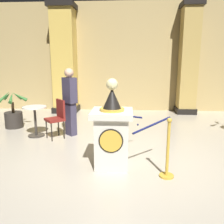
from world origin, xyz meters
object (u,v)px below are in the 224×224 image
Objects in this scene: stanchion_near at (167,157)px; potted_palm_left at (14,116)px; bystander_guest at (70,100)px; stanchion_far at (115,130)px; cafe_chair_red at (57,115)px; pedestal_clock at (112,133)px; cafe_table at (35,117)px.

potted_palm_left is (-3.93, 2.71, -0.01)m from stanchion_near.
bystander_guest reaches higher than potted_palm_left.
stanchion_far is 1.52m from bystander_guest.
stanchion_near is 1.64m from stanchion_far.
stanchion_far reaches higher than stanchion_near.
bystander_guest is at bearing 134.69° from stanchion_near.
cafe_chair_red is (-2.38, 1.88, 0.22)m from stanchion_near.
stanchion_near is 4.77m from potted_palm_left.
bystander_guest is at bearing 146.86° from stanchion_far.
potted_palm_left reaches higher than cafe_chair_red.
stanchion_far is at bearing -24.31° from potted_palm_left.
cafe_chair_red is (-0.27, -0.26, -0.34)m from bystander_guest.
pedestal_clock is at bearing 158.79° from stanchion_near.
bystander_guest is at bearing 10.11° from cafe_table.
potted_palm_left is (-2.99, 2.35, -0.29)m from pedestal_clock.
potted_palm_left reaches higher than cafe_table.
stanchion_near is 3.06m from bystander_guest.
stanchion_far reaches higher than cafe_table.
potted_palm_left is at bearing 162.28° from bystander_guest.
cafe_chair_red is (-1.45, 1.52, -0.06)m from pedestal_clock.
cafe_chair_red is at bearing -28.39° from potted_palm_left.
bystander_guest reaches higher than pedestal_clock.
stanchion_far is 3.30m from potted_palm_left.
bystander_guest is at bearing 43.86° from cafe_chair_red.
pedestal_clock is at bearing -46.34° from cafe_chair_red.
pedestal_clock is 2.62m from cafe_table.
potted_palm_left is at bearing 141.83° from pedestal_clock.
stanchion_near reaches higher than cafe_table.
stanchion_far is at bearing -33.14° from bystander_guest.
potted_palm_left is at bearing 141.94° from cafe_table.
cafe_table is 0.62m from cafe_chair_red.
cafe_table is at bearing -169.89° from bystander_guest.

